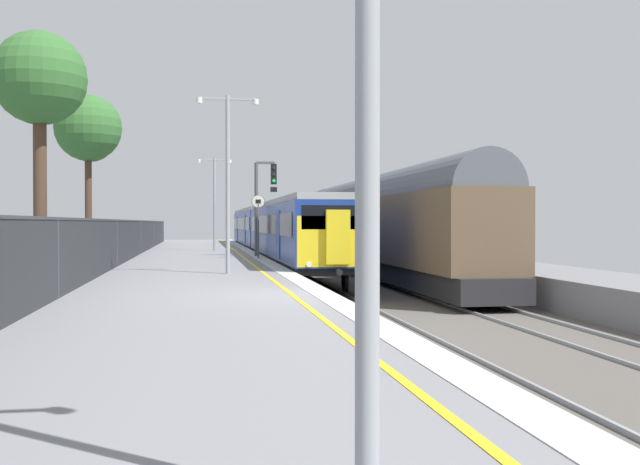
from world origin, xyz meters
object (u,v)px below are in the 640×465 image
(freight_train_adjacent_track, at_px, (353,222))
(speed_limit_sign, at_px, (258,218))
(commuter_train_at_platform, at_px, (274,229))
(background_tree_left, at_px, (37,83))
(platform_lamp_mid, at_px, (228,169))
(signal_gantry, at_px, (262,197))
(background_tree_centre, at_px, (89,131))
(platform_lamp_far, at_px, (214,196))

(freight_train_adjacent_track, height_order, speed_limit_sign, freight_train_adjacent_track)
(commuter_train_at_platform, relative_size, background_tree_left, 5.27)
(background_tree_left, bearing_deg, commuter_train_at_platform, 62.63)
(commuter_train_at_platform, height_order, platform_lamp_mid, platform_lamp_mid)
(commuter_train_at_platform, distance_m, signal_gantry, 9.19)
(platform_lamp_mid, relative_size, background_tree_left, 0.71)
(background_tree_left, bearing_deg, background_tree_centre, 89.82)
(platform_lamp_mid, height_order, platform_lamp_far, platform_lamp_mid)
(signal_gantry, xyz_separation_m, speed_limit_sign, (-0.39, -2.37, -1.06))
(platform_lamp_far, height_order, background_tree_centre, background_tree_centre)
(platform_lamp_far, xyz_separation_m, background_tree_left, (-6.25, -17.91, 3.10))
(background_tree_left, bearing_deg, platform_lamp_far, 70.77)
(speed_limit_sign, xyz_separation_m, background_tree_centre, (-7.97, 3.76, 4.25))
(commuter_train_at_platform, xyz_separation_m, platform_lamp_far, (-3.60, -1.12, 1.96))
(platform_lamp_mid, relative_size, platform_lamp_far, 1.05)
(platform_lamp_mid, bearing_deg, background_tree_centre, 114.70)
(commuter_train_at_platform, bearing_deg, freight_train_adjacent_track, -48.31)
(signal_gantry, xyz_separation_m, background_tree_centre, (-8.35, 1.38, 3.19))
(freight_train_adjacent_track, distance_m, platform_lamp_mid, 18.30)
(commuter_train_at_platform, bearing_deg, platform_lamp_far, -162.75)
(commuter_train_at_platform, relative_size, signal_gantry, 9.18)
(signal_gantry, bearing_deg, platform_lamp_mid, -100.03)
(freight_train_adjacent_track, xyz_separation_m, platform_lamp_mid, (-7.61, -16.55, 1.73))
(commuter_train_at_platform, relative_size, freight_train_adjacent_track, 1.04)
(speed_limit_sign, xyz_separation_m, platform_lamp_mid, (-1.76, -9.75, 1.53))
(platform_lamp_mid, bearing_deg, speed_limit_sign, 79.78)
(commuter_train_at_platform, height_order, signal_gantry, signal_gantry)
(background_tree_centre, bearing_deg, platform_lamp_far, 45.95)
(platform_lamp_far, bearing_deg, speed_limit_sign, -80.21)
(commuter_train_at_platform, relative_size, background_tree_centre, 5.39)
(signal_gantry, xyz_separation_m, platform_lamp_mid, (-2.14, -12.12, 0.47))
(speed_limit_sign, relative_size, background_tree_left, 0.36)
(signal_gantry, relative_size, platform_lamp_mid, 0.81)
(freight_train_adjacent_track, bearing_deg, signal_gantry, -140.98)
(platform_lamp_far, distance_m, background_tree_centre, 9.38)
(platform_lamp_far, relative_size, background_tree_centre, 0.69)
(speed_limit_sign, distance_m, platform_lamp_far, 10.42)
(freight_train_adjacent_track, bearing_deg, platform_lamp_far, 156.06)
(freight_train_adjacent_track, bearing_deg, background_tree_centre, -167.58)
(signal_gantry, height_order, background_tree_left, background_tree_left)
(speed_limit_sign, xyz_separation_m, background_tree_left, (-8.00, -7.73, 4.48))
(freight_train_adjacent_track, height_order, background_tree_centre, background_tree_centre)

